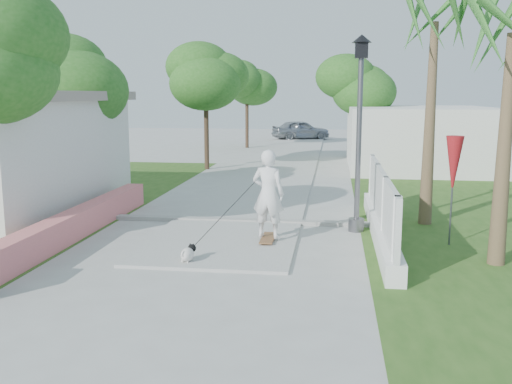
% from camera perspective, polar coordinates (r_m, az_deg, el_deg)
% --- Properties ---
extents(ground, '(90.00, 90.00, 0.00)m').
position_cam_1_polar(ground, '(8.55, -8.89, -11.91)').
color(ground, '#B7B7B2').
rests_on(ground, ground).
extents(path_strip, '(3.20, 36.00, 0.06)m').
position_cam_1_polar(path_strip, '(27.87, 2.93, 3.31)').
color(path_strip, '#B7B7B2').
rests_on(path_strip, ground).
extents(curb, '(6.50, 0.25, 0.10)m').
position_cam_1_polar(curb, '(14.14, -1.94, -2.88)').
color(curb, '#999993').
rests_on(curb, ground).
extents(grass_left, '(8.00, 20.00, 0.01)m').
position_cam_1_polar(grass_left, '(18.45, -22.77, -0.81)').
color(grass_left, '#2F561B').
rests_on(grass_left, ground).
extents(grass_right, '(8.00, 20.00, 0.01)m').
position_cam_1_polar(grass_right, '(16.57, 23.97, -2.01)').
color(grass_right, '#2F561B').
rests_on(grass_right, ground).
extents(pink_wall, '(0.45, 8.20, 0.80)m').
position_cam_1_polar(pink_wall, '(12.81, -18.60, -3.52)').
color(pink_wall, '#E17473').
rests_on(pink_wall, ground).
extents(lattice_fence, '(0.35, 7.00, 1.50)m').
position_cam_1_polar(lattice_fence, '(12.91, 12.33, -2.08)').
color(lattice_fence, white).
rests_on(lattice_fence, ground).
extents(building_right, '(6.00, 8.00, 2.60)m').
position_cam_1_polar(building_right, '(25.92, 15.96, 5.29)').
color(building_right, silver).
rests_on(building_right, ground).
extents(street_lamp, '(0.44, 0.44, 4.44)m').
position_cam_1_polar(street_lamp, '(13.13, 10.28, 6.47)').
color(street_lamp, '#59595E').
rests_on(street_lamp, ground).
extents(bollard, '(0.14, 0.14, 1.09)m').
position_cam_1_polar(bollard, '(17.91, 0.84, 1.53)').
color(bollard, white).
rests_on(bollard, ground).
extents(patio_umbrella, '(0.36, 0.36, 2.30)m').
position_cam_1_polar(patio_umbrella, '(12.43, 19.15, 2.49)').
color(patio_umbrella, '#59595E').
rests_on(patio_umbrella, ground).
extents(tree_left_mid, '(3.20, 3.20, 4.85)m').
position_cam_1_polar(tree_left_mid, '(17.89, -18.46, 10.39)').
color(tree_left_mid, '#4C3826').
rests_on(tree_left_mid, ground).
extents(tree_path_left, '(3.40, 3.40, 5.23)m').
position_cam_1_polar(tree_path_left, '(24.18, -5.02, 11.31)').
color(tree_path_left, '#4C3826').
rests_on(tree_path_left, ground).
extents(tree_path_right, '(3.00, 3.00, 4.79)m').
position_cam_1_polar(tree_path_right, '(27.59, 9.78, 10.33)').
color(tree_path_right, '#4C3826').
rests_on(tree_path_right, ground).
extents(tree_path_far, '(3.20, 3.20, 5.17)m').
position_cam_1_polar(tree_path_far, '(33.97, -0.89, 10.88)').
color(tree_path_far, '#4C3826').
rests_on(tree_path_far, ground).
extents(palm_far, '(1.80, 1.80, 5.30)m').
position_cam_1_polar(palm_far, '(14.34, 17.40, 14.69)').
color(palm_far, brown).
rests_on(palm_far, ground).
extents(palm_near, '(1.80, 1.80, 4.70)m').
position_cam_1_polar(palm_near, '(11.25, 24.20, 13.07)').
color(palm_near, brown).
rests_on(palm_near, ground).
extents(skateboarder, '(1.69, 2.08, 2.00)m').
position_cam_1_polar(skateboarder, '(11.60, -2.04, -1.61)').
color(skateboarder, brown).
rests_on(skateboarder, ground).
extents(dog, '(0.32, 0.52, 0.36)m').
position_cam_1_polar(dog, '(10.80, -6.81, -6.13)').
color(dog, silver).
rests_on(dog, ground).
extents(parked_car, '(4.32, 3.05, 1.37)m').
position_cam_1_polar(parked_car, '(40.49, 4.50, 6.22)').
color(parked_car, '#B4B7BC').
rests_on(parked_car, ground).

